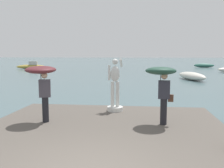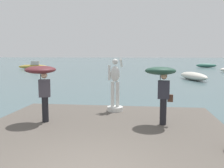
{
  "view_description": "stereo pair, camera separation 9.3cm",
  "coord_description": "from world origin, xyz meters",
  "px_view_note": "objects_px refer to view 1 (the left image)",
  "views": [
    {
      "loc": [
        1.14,
        -4.45,
        2.73
      ],
      "look_at": [
        0.0,
        5.37,
        1.55
      ],
      "focal_mm": 39.52,
      "sensor_mm": 36.0,
      "label": 1
    },
    {
      "loc": [
        1.23,
        -4.43,
        2.73
      ],
      "look_at": [
        0.0,
        5.37,
        1.55
      ],
      "focal_mm": 39.52,
      "sensor_mm": 36.0,
      "label": 2
    }
  ],
  "objects_px": {
    "onlooker_left": "(42,77)",
    "boat_mid": "(31,66)",
    "boat_leftward": "(192,76)",
    "boat_near": "(204,65)",
    "onlooker_right": "(162,78)",
    "statue_white_figure": "(115,90)"
  },
  "relations": [
    {
      "from": "onlooker_left",
      "to": "boat_mid",
      "type": "bearing_deg",
      "value": 115.18
    },
    {
      "from": "onlooker_left",
      "to": "boat_leftward",
      "type": "distance_m",
      "value": 21.4
    },
    {
      "from": "boat_leftward",
      "to": "boat_near",
      "type": "bearing_deg",
      "value": 73.76
    },
    {
      "from": "boat_near",
      "to": "boat_leftward",
      "type": "height_order",
      "value": "boat_leftward"
    },
    {
      "from": "onlooker_left",
      "to": "onlooker_right",
      "type": "xyz_separation_m",
      "value": [
        4.05,
        0.19,
        -0.02
      ]
    },
    {
      "from": "onlooker_right",
      "to": "boat_mid",
      "type": "bearing_deg",
      "value": 120.12
    },
    {
      "from": "onlooker_right",
      "to": "boat_near",
      "type": "xyz_separation_m",
      "value": [
        12.93,
        47.05,
        -1.52
      ]
    },
    {
      "from": "statue_white_figure",
      "to": "boat_mid",
      "type": "distance_m",
      "value": 41.18
    },
    {
      "from": "onlooker_right",
      "to": "boat_leftward",
      "type": "relative_size",
      "value": 0.36
    },
    {
      "from": "boat_mid",
      "to": "boat_leftward",
      "type": "xyz_separation_m",
      "value": [
        26.69,
        -18.47,
        -0.09
      ]
    },
    {
      "from": "onlooker_right",
      "to": "boat_leftward",
      "type": "bearing_deg",
      "value": 75.91
    },
    {
      "from": "onlooker_right",
      "to": "boat_leftward",
      "type": "height_order",
      "value": "onlooker_right"
    },
    {
      "from": "statue_white_figure",
      "to": "onlooker_right",
      "type": "bearing_deg",
      "value": -45.8
    },
    {
      "from": "boat_near",
      "to": "onlooker_right",
      "type": "bearing_deg",
      "value": -105.36
    },
    {
      "from": "statue_white_figure",
      "to": "boat_near",
      "type": "xyz_separation_m",
      "value": [
        14.67,
        45.26,
        -0.86
      ]
    },
    {
      "from": "boat_mid",
      "to": "statue_white_figure",
      "type": "bearing_deg",
      "value": -60.73
    },
    {
      "from": "boat_near",
      "to": "boat_mid",
      "type": "xyz_separation_m",
      "value": [
        -34.8,
        -9.35,
        0.09
      ]
    },
    {
      "from": "onlooker_right",
      "to": "boat_leftward",
      "type": "xyz_separation_m",
      "value": [
        4.82,
        19.23,
        -1.52
      ]
    },
    {
      "from": "onlooker_left",
      "to": "boat_leftward",
      "type": "relative_size",
      "value": 0.36
    },
    {
      "from": "onlooker_left",
      "to": "boat_near",
      "type": "xyz_separation_m",
      "value": [
        16.98,
        47.24,
        -1.55
      ]
    },
    {
      "from": "onlooker_right",
      "to": "boat_mid",
      "type": "distance_m",
      "value": 43.61
    },
    {
      "from": "boat_mid",
      "to": "boat_leftward",
      "type": "relative_size",
      "value": 1.06
    }
  ]
}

